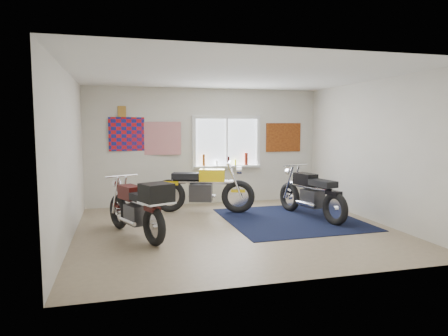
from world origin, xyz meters
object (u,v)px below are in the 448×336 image
object	(u,v)px
black_chrome_bike	(311,195)
maroon_tourer	(139,207)
navy_rug	(291,219)
yellow_triumph	(203,190)

from	to	relation	value
black_chrome_bike	maroon_tourer	world-z (taller)	black_chrome_bike
maroon_tourer	black_chrome_bike	bearing A→B (deg)	-102.62
navy_rug	yellow_triumph	distance (m)	1.94
black_chrome_bike	maroon_tourer	distance (m)	3.46
navy_rug	maroon_tourer	xyz separation A→B (m)	(-2.95, -0.60, 0.51)
yellow_triumph	maroon_tourer	world-z (taller)	yellow_triumph
black_chrome_bike	navy_rug	bearing A→B (deg)	83.94
black_chrome_bike	yellow_triumph	bearing A→B (deg)	49.85
yellow_triumph	black_chrome_bike	size ratio (longest dim) A/B	1.06
navy_rug	black_chrome_bike	distance (m)	0.64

